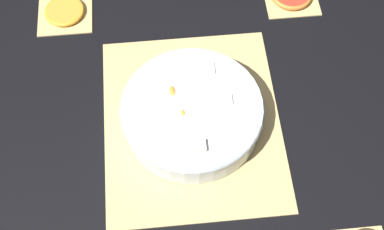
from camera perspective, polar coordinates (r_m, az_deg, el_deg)
ground_plane at (r=1.10m, az=0.00°, el=-0.78°), size 6.00×6.00×0.00m
bamboo_mat_center at (r=1.09m, az=0.00°, el=-0.70°), size 0.43×0.36×0.01m
coaster_mat_far_right at (r=1.29m, az=-13.38°, el=10.51°), size 0.12×0.12×0.01m
fruit_salad_bowl at (r=1.06m, az=-0.01°, el=0.28°), size 0.28×0.28×0.07m
orange_slice_whole at (r=1.29m, az=-13.45°, el=10.74°), size 0.09×0.09×0.01m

